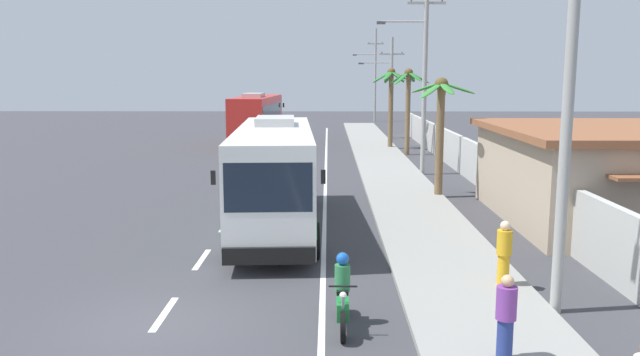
{
  "coord_description": "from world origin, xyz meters",
  "views": [
    {
      "loc": [
        3.54,
        -12.4,
        5.08
      ],
      "look_at": [
        3.27,
        8.46,
        1.7
      ],
      "focal_mm": 35.36,
      "sensor_mm": 36.0,
      "label": 1
    }
  ],
  "objects_px": {
    "utility_pole_far": "(390,85)",
    "coach_bus_far_lane": "(257,118)",
    "palm_nearest": "(408,96)",
    "pedestrian_near_kerb": "(506,316)",
    "pedestrian_far_walk": "(504,252)",
    "utility_pole_mid": "(423,68)",
    "palm_third": "(440,116)",
    "palm_second": "(391,93)",
    "utility_pole_distant": "(375,73)",
    "motorcycle_beside_bus": "(342,297)",
    "utility_pole_nearest": "(568,52)",
    "coach_bus_foreground": "(275,172)"
  },
  "relations": [
    {
      "from": "utility_pole_far",
      "to": "palm_nearest",
      "type": "xyz_separation_m",
      "value": [
        0.12,
        -11.13,
        -0.55
      ]
    },
    {
      "from": "pedestrian_far_walk",
      "to": "utility_pole_mid",
      "type": "xyz_separation_m",
      "value": [
        0.66,
        18.06,
        4.55
      ]
    },
    {
      "from": "pedestrian_near_kerb",
      "to": "pedestrian_far_walk",
      "type": "relative_size",
      "value": 0.99
    },
    {
      "from": "utility_pole_far",
      "to": "utility_pole_distant",
      "type": "xyz_separation_m",
      "value": [
        0.14,
        19.45,
        1.04
      ]
    },
    {
      "from": "palm_nearest",
      "to": "palm_second",
      "type": "distance_m",
      "value": 3.64
    },
    {
      "from": "coach_bus_foreground",
      "to": "utility_pole_distant",
      "type": "distance_m",
      "value": 51.22
    },
    {
      "from": "coach_bus_far_lane",
      "to": "palm_second",
      "type": "distance_m",
      "value": 10.35
    },
    {
      "from": "coach_bus_foreground",
      "to": "utility_pole_nearest",
      "type": "distance_m",
      "value": 10.86
    },
    {
      "from": "coach_bus_far_lane",
      "to": "utility_pole_nearest",
      "type": "bearing_deg",
      "value": -73.33
    },
    {
      "from": "utility_pole_far",
      "to": "coach_bus_far_lane",
      "type": "bearing_deg",
      "value": -155.67
    },
    {
      "from": "utility_pole_far",
      "to": "utility_pole_distant",
      "type": "relative_size",
      "value": 0.79
    },
    {
      "from": "utility_pole_far",
      "to": "utility_pole_nearest",
      "type": "bearing_deg",
      "value": -90.24
    },
    {
      "from": "coach_bus_foreground",
      "to": "palm_third",
      "type": "bearing_deg",
      "value": 39.85
    },
    {
      "from": "pedestrian_near_kerb",
      "to": "utility_pole_nearest",
      "type": "bearing_deg",
      "value": -119.89
    },
    {
      "from": "utility_pole_far",
      "to": "palm_second",
      "type": "xyz_separation_m",
      "value": [
        -0.65,
        -7.57,
        -0.45
      ]
    },
    {
      "from": "motorcycle_beside_bus",
      "to": "palm_second",
      "type": "bearing_deg",
      "value": 82.75
    },
    {
      "from": "pedestrian_near_kerb",
      "to": "motorcycle_beside_bus",
      "type": "bearing_deg",
      "value": -28.19
    },
    {
      "from": "coach_bus_far_lane",
      "to": "utility_pole_mid",
      "type": "bearing_deg",
      "value": -55.31
    },
    {
      "from": "palm_second",
      "to": "palm_third",
      "type": "distance_m",
      "value": 18.21
    },
    {
      "from": "coach_bus_far_lane",
      "to": "utility_pole_far",
      "type": "bearing_deg",
      "value": 24.33
    },
    {
      "from": "pedestrian_far_walk",
      "to": "coach_bus_foreground",
      "type": "bearing_deg",
      "value": 50.19
    },
    {
      "from": "motorcycle_beside_bus",
      "to": "palm_third",
      "type": "bearing_deg",
      "value": 72.69
    },
    {
      "from": "coach_bus_foreground",
      "to": "coach_bus_far_lane",
      "type": "bearing_deg",
      "value": 97.66
    },
    {
      "from": "utility_pole_mid",
      "to": "palm_third",
      "type": "xyz_separation_m",
      "value": [
        -0.18,
        -6.32,
        -2.05
      ]
    },
    {
      "from": "motorcycle_beside_bus",
      "to": "utility_pole_distant",
      "type": "bearing_deg",
      "value": 85.28
    },
    {
      "from": "palm_nearest",
      "to": "palm_third",
      "type": "distance_m",
      "value": 14.66
    },
    {
      "from": "coach_bus_foreground",
      "to": "motorcycle_beside_bus",
      "type": "relative_size",
      "value": 5.67
    },
    {
      "from": "utility_pole_far",
      "to": "palm_second",
      "type": "relative_size",
      "value": 1.45
    },
    {
      "from": "utility_pole_distant",
      "to": "pedestrian_far_walk",
      "type": "bearing_deg",
      "value": -91.0
    },
    {
      "from": "motorcycle_beside_bus",
      "to": "utility_pole_mid",
      "type": "distance_m",
      "value": 21.4
    },
    {
      "from": "coach_bus_far_lane",
      "to": "palm_nearest",
      "type": "bearing_deg",
      "value": -31.38
    },
    {
      "from": "utility_pole_far",
      "to": "palm_third",
      "type": "relative_size",
      "value": 1.63
    },
    {
      "from": "utility_pole_far",
      "to": "utility_pole_distant",
      "type": "height_order",
      "value": "utility_pole_distant"
    },
    {
      "from": "coach_bus_far_lane",
      "to": "utility_pole_distant",
      "type": "height_order",
      "value": "utility_pole_distant"
    },
    {
      "from": "coach_bus_far_lane",
      "to": "pedestrian_near_kerb",
      "type": "bearing_deg",
      "value": -77.05
    },
    {
      "from": "utility_pole_distant",
      "to": "pedestrian_near_kerb",
      "type": "bearing_deg",
      "value": -91.95
    },
    {
      "from": "palm_second",
      "to": "palm_third",
      "type": "xyz_separation_m",
      "value": [
        0.27,
        -18.2,
        -0.49
      ]
    },
    {
      "from": "pedestrian_near_kerb",
      "to": "utility_pole_nearest",
      "type": "distance_m",
      "value": 5.62
    },
    {
      "from": "utility_pole_distant",
      "to": "palm_second",
      "type": "relative_size",
      "value": 1.82
    },
    {
      "from": "palm_nearest",
      "to": "palm_second",
      "type": "height_order",
      "value": "palm_second"
    },
    {
      "from": "pedestrian_far_walk",
      "to": "palm_third",
      "type": "xyz_separation_m",
      "value": [
        0.47,
        11.75,
        2.49
      ]
    },
    {
      "from": "pedestrian_near_kerb",
      "to": "utility_pole_distant",
      "type": "height_order",
      "value": "utility_pole_distant"
    },
    {
      "from": "utility_pole_nearest",
      "to": "palm_nearest",
      "type": "relative_size",
      "value": 1.88
    },
    {
      "from": "pedestrian_far_walk",
      "to": "utility_pole_nearest",
      "type": "relative_size",
      "value": 0.15
    },
    {
      "from": "pedestrian_far_walk",
      "to": "utility_pole_distant",
      "type": "distance_m",
      "value": 57.16
    },
    {
      "from": "palm_nearest",
      "to": "utility_pole_nearest",
      "type": "bearing_deg",
      "value": -90.58
    },
    {
      "from": "utility_pole_mid",
      "to": "coach_bus_far_lane",
      "type": "bearing_deg",
      "value": 124.69
    },
    {
      "from": "coach_bus_far_lane",
      "to": "utility_pole_nearest",
      "type": "height_order",
      "value": "utility_pole_nearest"
    },
    {
      "from": "pedestrian_far_walk",
      "to": "utility_pole_far",
      "type": "relative_size",
      "value": 0.19
    },
    {
      "from": "utility_pole_distant",
      "to": "palm_nearest",
      "type": "bearing_deg",
      "value": -90.04
    }
  ]
}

